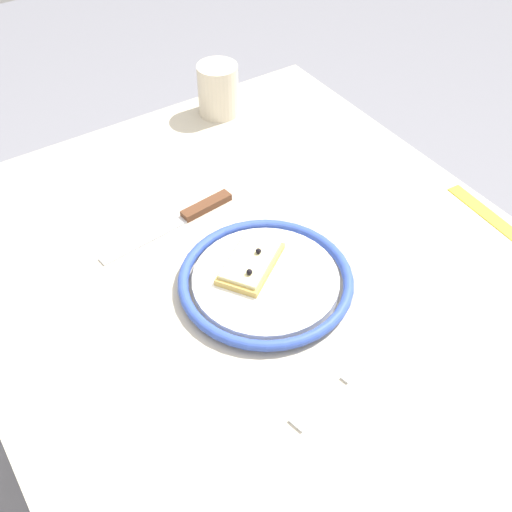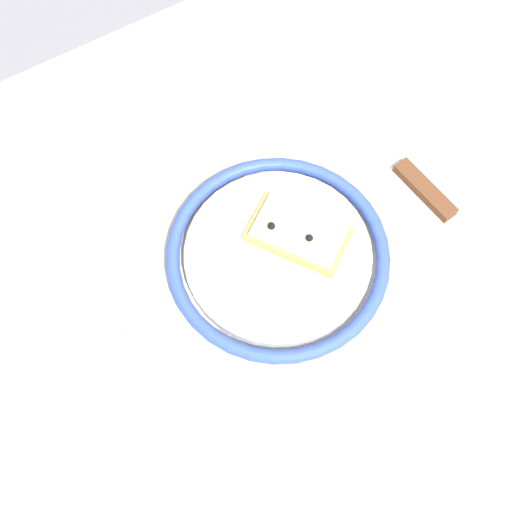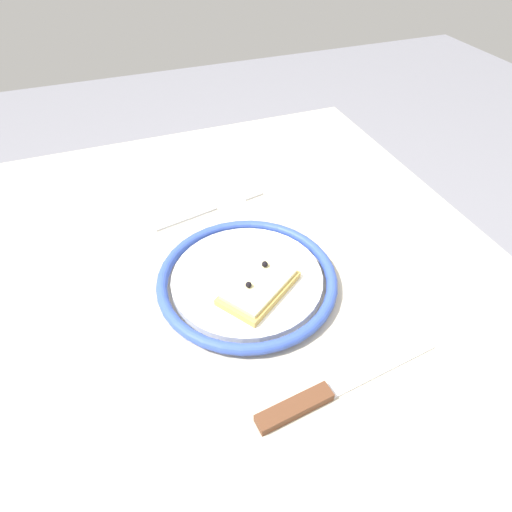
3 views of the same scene
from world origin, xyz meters
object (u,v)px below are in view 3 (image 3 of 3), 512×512
Objects in this scene: dining_table at (245,333)px; knife at (320,396)px; fork at (211,208)px; plate at (247,279)px; pizza_slice_near at (259,287)px.

dining_table is 0.21m from knife.
fork reaches higher than dining_table.
fork is at bearing -177.65° from knife.
knife reaches higher than dining_table.
plate is at bearing -174.72° from knife.
dining_table is 7.76× the size of pizza_slice_near.
dining_table is at bearing -141.04° from pizza_slice_near.
pizza_slice_near is 0.16m from knife.
plate is at bearing -169.19° from pizza_slice_near.
fork is at bearing 176.65° from dining_table.
dining_table is 3.91× the size of plate.
knife is (0.19, 0.02, -0.01)m from plate.
pizza_slice_near reaches higher than dining_table.
fork is (-0.20, 0.01, 0.09)m from dining_table.
knife is (0.18, 0.03, 0.10)m from dining_table.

